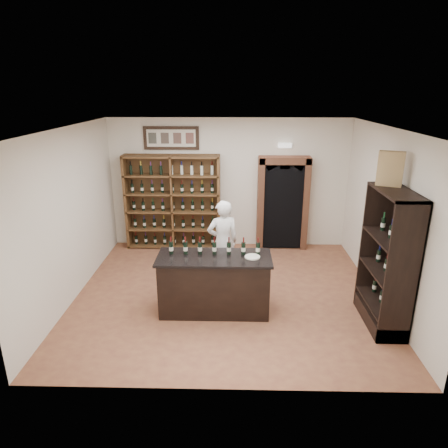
{
  "coord_description": "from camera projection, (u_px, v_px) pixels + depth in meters",
  "views": [
    {
      "loc": [
        0.11,
        -6.6,
        3.61
      ],
      "look_at": [
        -0.06,
        0.3,
        1.26
      ],
      "focal_mm": 32.0,
      "sensor_mm": 36.0,
      "label": 1
    }
  ],
  "objects": [
    {
      "name": "plate",
      "position": [
        252.0,
        257.0,
        6.49
      ],
      "size": [
        0.25,
        0.25,
        0.02
      ],
      "primitive_type": "cylinder",
      "color": "beige",
      "rests_on": "tasting_counter"
    },
    {
      "name": "counter_bottle_1",
      "position": [
        185.0,
        248.0,
        6.6
      ],
      "size": [
        0.07,
        0.07,
        0.3
      ],
      "color": "black",
      "rests_on": "tasting_counter"
    },
    {
      "name": "wall_back",
      "position": [
        229.0,
        184.0,
        9.29
      ],
      "size": [
        5.5,
        0.04,
        3.0
      ],
      "primitive_type": "cube",
      "color": "silver",
      "rests_on": "ground"
    },
    {
      "name": "counter_bottle_3",
      "position": [
        214.0,
        248.0,
        6.59
      ],
      "size": [
        0.07,
        0.07,
        0.3
      ],
      "color": "black",
      "rests_on": "tasting_counter"
    },
    {
      "name": "floor",
      "position": [
        227.0,
        293.0,
        7.41
      ],
      "size": [
        5.5,
        5.5,
        0.0
      ],
      "primitive_type": "plane",
      "color": "#925D3A",
      "rests_on": "ground"
    },
    {
      "name": "wall_right",
      "position": [
        387.0,
        218.0,
        6.86
      ],
      "size": [
        0.04,
        5.0,
        3.0
      ],
      "primitive_type": "cube",
      "color": "silver",
      "rests_on": "ground"
    },
    {
      "name": "emergency_light",
      "position": [
        285.0,
        145.0,
        8.9
      ],
      "size": [
        0.3,
        0.1,
        0.1
      ],
      "primitive_type": "cube",
      "color": "white",
      "rests_on": "wall_back"
    },
    {
      "name": "wine_shelf",
      "position": [
        173.0,
        202.0,
        9.3
      ],
      "size": [
        2.2,
        0.38,
        2.2
      ],
      "color": "brown",
      "rests_on": "ground"
    },
    {
      "name": "tasting_counter",
      "position": [
        214.0,
        284.0,
        6.69
      ],
      "size": [
        1.88,
        0.78,
        1.0
      ],
      "color": "black",
      "rests_on": "ground"
    },
    {
      "name": "shopkeeper",
      "position": [
        223.0,
        242.0,
        7.62
      ],
      "size": [
        0.68,
        0.54,
        1.65
      ],
      "primitive_type": "imported",
      "rotation": [
        0.0,
        0.0,
        3.41
      ],
      "color": "white",
      "rests_on": "ground"
    },
    {
      "name": "counter_bottle_0",
      "position": [
        171.0,
        248.0,
        6.61
      ],
      "size": [
        0.07,
        0.07,
        0.3
      ],
      "color": "black",
      "rests_on": "tasting_counter"
    },
    {
      "name": "wine_crate",
      "position": [
        390.0,
        169.0,
        6.01
      ],
      "size": [
        0.4,
        0.29,
        0.52
      ],
      "primitive_type": "cube",
      "rotation": [
        0.0,
        0.0,
        -0.43
      ],
      "color": "tan",
      "rests_on": "side_cabinet"
    },
    {
      "name": "ceiling",
      "position": [
        227.0,
        128.0,
        6.44
      ],
      "size": [
        5.5,
        5.5,
        0.0
      ],
      "primitive_type": "plane",
      "rotation": [
        3.14,
        0.0,
        0.0
      ],
      "color": "white",
      "rests_on": "wall_back"
    },
    {
      "name": "counter_bottle_6",
      "position": [
        258.0,
        248.0,
        6.58
      ],
      "size": [
        0.07,
        0.07,
        0.3
      ],
      "color": "black",
      "rests_on": "tasting_counter"
    },
    {
      "name": "framed_picture",
      "position": [
        171.0,
        138.0,
        8.96
      ],
      "size": [
        1.25,
        0.04,
        0.52
      ],
      "primitive_type": "cube",
      "color": "black",
      "rests_on": "wall_back"
    },
    {
      "name": "counter_bottle_2",
      "position": [
        200.0,
        248.0,
        6.6
      ],
      "size": [
        0.07,
        0.07,
        0.3
      ],
      "color": "black",
      "rests_on": "tasting_counter"
    },
    {
      "name": "counter_bottle_5",
      "position": [
        243.0,
        248.0,
        6.58
      ],
      "size": [
        0.07,
        0.07,
        0.3
      ],
      "color": "black",
      "rests_on": "tasting_counter"
    },
    {
      "name": "arched_doorway",
      "position": [
        283.0,
        201.0,
        9.22
      ],
      "size": [
        1.17,
        0.35,
        2.17
      ],
      "color": "black",
      "rests_on": "ground"
    },
    {
      "name": "side_cabinet",
      "position": [
        387.0,
        280.0,
        6.26
      ],
      "size": [
        0.48,
        1.2,
        2.2
      ],
      "color": "black",
      "rests_on": "ground"
    },
    {
      "name": "wall_left",
      "position": [
        70.0,
        215.0,
        6.99
      ],
      "size": [
        0.04,
        5.0,
        3.0
      ],
      "primitive_type": "cube",
      "color": "silver",
      "rests_on": "ground"
    },
    {
      "name": "counter_bottle_4",
      "position": [
        229.0,
        248.0,
        6.59
      ],
      "size": [
        0.07,
        0.07,
        0.3
      ],
      "color": "black",
      "rests_on": "tasting_counter"
    }
  ]
}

